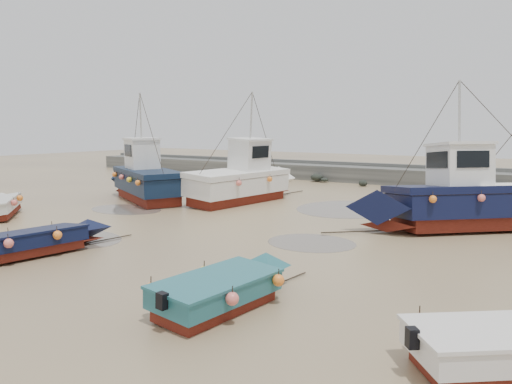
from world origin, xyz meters
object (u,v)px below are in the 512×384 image
at_px(dinghy_0, 2,204).
at_px(cabin_boat_0, 144,177).
at_px(dinghy_1, 33,239).
at_px(person, 204,207).
at_px(cabin_boat_2, 470,198).
at_px(dinghy_2, 227,284).
at_px(cabin_boat_1, 245,178).

relative_size(dinghy_0, cabin_boat_0, 0.58).
xyz_separation_m(dinghy_0, cabin_boat_0, (2.06, 7.53, 0.81)).
relative_size(dinghy_1, person, 3.77).
bearing_deg(dinghy_0, cabin_boat_2, -25.15).
bearing_deg(dinghy_2, cabin_boat_2, 82.33).
height_order(dinghy_0, cabin_boat_1, cabin_boat_1).
distance_m(cabin_boat_1, cabin_boat_2, 12.40).
xyz_separation_m(dinghy_0, person, (6.72, 7.28, -0.54)).
distance_m(cabin_boat_2, person, 13.18).
height_order(cabin_boat_1, person, cabin_boat_1).
bearing_deg(dinghy_1, dinghy_2, 6.04).
bearing_deg(dinghy_1, dinghy_0, 164.59).
bearing_deg(person, cabin_boat_2, -171.26).
xyz_separation_m(dinghy_1, dinghy_2, (8.40, -0.41, 0.02)).
xyz_separation_m(dinghy_1, cabin_boat_1, (-0.77, 13.85, 0.81)).
relative_size(cabin_boat_2, person, 5.43).
bearing_deg(dinghy_0, dinghy_2, -63.17).
bearing_deg(dinghy_2, dinghy_0, 172.19).
relative_size(dinghy_1, cabin_boat_0, 0.70).
relative_size(dinghy_2, cabin_boat_1, 0.56).
distance_m(cabin_boat_0, cabin_boat_2, 17.73).
bearing_deg(cabin_boat_2, person, 54.91).
bearing_deg(cabin_boat_0, person, -64.90).
distance_m(dinghy_0, person, 9.92).
xyz_separation_m(dinghy_1, person, (-1.46, 10.96, -0.54)).
bearing_deg(cabin_boat_1, person, -95.98).
xyz_separation_m(cabin_boat_2, person, (-13.02, -1.57, -1.31)).
xyz_separation_m(cabin_boat_0, cabin_boat_2, (17.68, 1.32, -0.05)).
bearing_deg(dinghy_2, cabin_boat_1, 128.79).
height_order(dinghy_2, cabin_boat_0, cabin_boat_0).
xyz_separation_m(cabin_boat_1, cabin_boat_2, (12.33, -1.31, -0.04)).
bearing_deg(cabin_boat_2, cabin_boat_0, 52.29).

